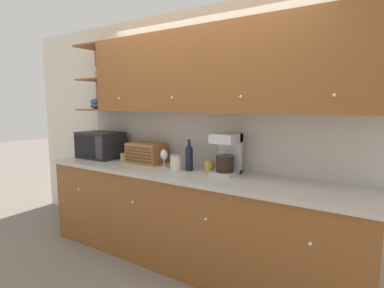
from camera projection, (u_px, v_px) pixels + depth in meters
The scene contains 13 objects.
ground_plane at pixel (203, 248), 3.36m from camera, with size 24.00×24.00×0.00m, color slate.
wall_back at pixel (205, 133), 3.22m from camera, with size 5.72×0.06×2.60m.
counter_unit at pixel (187, 217), 3.02m from camera, with size 3.34×0.69×0.95m.
backsplash_panel at pixel (203, 139), 3.19m from camera, with size 3.32×0.01×0.58m.
upper_cabinets at pixel (210, 71), 2.87m from camera, with size 3.32×0.37×0.79m.
microwave at pixel (100, 145), 3.69m from camera, with size 0.52×0.38×0.32m.
mug_blue_second at pixel (124, 157), 3.52m from camera, with size 0.10×0.09×0.09m.
bread_box at pixel (146, 153), 3.38m from camera, with size 0.41×0.26×0.23m.
wine_glass at pixel (164, 155), 3.13m from camera, with size 0.08×0.08×0.19m.
storage_canister at pixel (176, 162), 3.02m from camera, with size 0.12×0.12×0.15m.
wine_bottle at pixel (189, 157), 2.98m from camera, with size 0.08×0.08×0.31m.
mug at pixel (209, 166), 2.98m from camera, with size 0.09×0.08×0.10m.
coffee_maker at pixel (227, 153), 2.83m from camera, with size 0.22×0.27×0.39m.
Camera 1 is at (1.60, -2.75, 1.61)m, focal length 28.00 mm.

